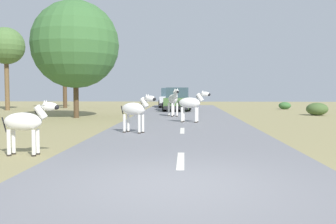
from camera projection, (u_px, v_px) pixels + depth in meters
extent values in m
plane|color=#8E8456|center=(174.00, 186.00, 6.15)|extent=(90.00, 90.00, 0.00)
cube|color=slate|center=(179.00, 185.00, 6.15)|extent=(6.00, 64.00, 0.05)
cube|color=silver|center=(181.00, 160.00, 8.14)|extent=(0.16, 2.00, 0.01)
cube|color=silver|center=(182.00, 131.00, 14.12)|extent=(0.16, 2.00, 0.01)
cube|color=silver|center=(183.00, 118.00, 20.11)|extent=(0.16, 2.00, 0.01)
cube|color=silver|center=(183.00, 112.00, 26.09)|extent=(0.16, 2.00, 0.01)
cube|color=silver|center=(184.00, 108.00, 32.07)|extent=(0.16, 2.00, 0.01)
ellipsoid|color=silver|center=(173.00, 99.00, 21.84)|extent=(0.79, 1.24, 0.54)
cylinder|color=silver|center=(172.00, 110.00, 21.48)|extent=(0.14, 0.14, 0.79)
cylinder|color=#28231E|center=(172.00, 116.00, 21.50)|extent=(0.17, 0.17, 0.05)
cylinder|color=silver|center=(177.00, 110.00, 21.56)|extent=(0.14, 0.14, 0.79)
cylinder|color=#28231E|center=(177.00, 116.00, 21.58)|extent=(0.17, 0.17, 0.05)
cylinder|color=silver|center=(169.00, 109.00, 22.21)|extent=(0.14, 0.14, 0.79)
cylinder|color=#28231E|center=(169.00, 115.00, 22.23)|extent=(0.17, 0.17, 0.05)
cylinder|color=silver|center=(173.00, 109.00, 22.28)|extent=(0.14, 0.14, 0.79)
cylinder|color=#28231E|center=(173.00, 115.00, 22.30)|extent=(0.17, 0.17, 0.05)
cylinder|color=silver|center=(175.00, 94.00, 21.29)|extent=(0.32, 0.46, 0.46)
cube|color=black|center=(175.00, 93.00, 21.29)|extent=(0.16, 0.38, 0.32)
ellipsoid|color=silver|center=(177.00, 91.00, 21.02)|extent=(0.35, 0.54, 0.25)
ellipsoid|color=black|center=(178.00, 92.00, 20.83)|extent=(0.19, 0.21, 0.15)
cone|color=silver|center=(175.00, 89.00, 21.12)|extent=(0.12, 0.12, 0.15)
cone|color=silver|center=(177.00, 89.00, 21.16)|extent=(0.12, 0.12, 0.15)
cylinder|color=black|center=(170.00, 101.00, 22.41)|extent=(0.09, 0.17, 0.47)
ellipsoid|color=silver|center=(190.00, 103.00, 17.73)|extent=(1.15, 0.73, 0.50)
cylinder|color=silver|center=(196.00, 115.00, 17.51)|extent=(0.13, 0.13, 0.73)
cylinder|color=#28231E|center=(196.00, 122.00, 17.53)|extent=(0.15, 0.15, 0.05)
cylinder|color=silver|center=(197.00, 115.00, 17.77)|extent=(0.13, 0.13, 0.73)
cylinder|color=#28231E|center=(197.00, 122.00, 17.79)|extent=(0.15, 0.15, 0.05)
cylinder|color=silver|center=(182.00, 115.00, 17.76)|extent=(0.13, 0.13, 0.73)
cylinder|color=#28231E|center=(182.00, 122.00, 17.78)|extent=(0.15, 0.15, 0.05)
cylinder|color=silver|center=(184.00, 114.00, 18.01)|extent=(0.13, 0.13, 0.73)
cylinder|color=#28231E|center=(183.00, 121.00, 18.03)|extent=(0.15, 0.15, 0.05)
cylinder|color=silver|center=(200.00, 97.00, 17.53)|extent=(0.42, 0.30, 0.43)
cube|color=black|center=(200.00, 96.00, 17.53)|extent=(0.35, 0.15, 0.30)
ellipsoid|color=silver|center=(205.00, 94.00, 17.44)|extent=(0.50, 0.33, 0.23)
ellipsoid|color=black|center=(209.00, 94.00, 17.37)|extent=(0.20, 0.18, 0.14)
cone|color=silver|center=(202.00, 92.00, 17.41)|extent=(0.11, 0.11, 0.14)
cone|color=silver|center=(203.00, 92.00, 17.53)|extent=(0.11, 0.11, 0.14)
cylinder|color=black|center=(179.00, 105.00, 17.92)|extent=(0.16, 0.08, 0.43)
ellipsoid|color=silver|center=(133.00, 109.00, 13.39)|extent=(1.06, 0.78, 0.46)
cylinder|color=silver|center=(139.00, 124.00, 13.16)|extent=(0.13, 0.13, 0.67)
cylinder|color=#28231E|center=(139.00, 133.00, 13.17)|extent=(0.15, 0.15, 0.04)
cylinder|color=silver|center=(143.00, 124.00, 13.38)|extent=(0.13, 0.13, 0.67)
cylinder|color=#28231E|center=(143.00, 132.00, 13.39)|extent=(0.15, 0.15, 0.04)
cylinder|color=silver|center=(124.00, 123.00, 13.46)|extent=(0.13, 0.13, 0.67)
cylinder|color=#28231E|center=(124.00, 132.00, 13.48)|extent=(0.15, 0.15, 0.04)
cylinder|color=silver|center=(128.00, 123.00, 13.68)|extent=(0.13, 0.13, 0.67)
cylinder|color=#28231E|center=(128.00, 131.00, 13.70)|extent=(0.15, 0.15, 0.04)
cylinder|color=silver|center=(144.00, 103.00, 13.15)|extent=(0.39, 0.31, 0.39)
cube|color=black|center=(144.00, 100.00, 13.14)|extent=(0.31, 0.17, 0.27)
ellipsoid|color=silver|center=(150.00, 99.00, 13.03)|extent=(0.46, 0.35, 0.21)
ellipsoid|color=black|center=(154.00, 99.00, 12.95)|extent=(0.19, 0.18, 0.13)
cone|color=silver|center=(146.00, 96.00, 13.02)|extent=(0.11, 0.11, 0.12)
cone|color=silver|center=(148.00, 96.00, 13.13)|extent=(0.11, 0.11, 0.12)
cylinder|color=black|center=(122.00, 111.00, 13.62)|extent=(0.14, 0.09, 0.40)
ellipsoid|color=silver|center=(23.00, 122.00, 9.02)|extent=(0.95, 0.39, 0.45)
cylinder|color=silver|center=(34.00, 143.00, 8.91)|extent=(0.10, 0.10, 0.64)
cylinder|color=#28231E|center=(34.00, 155.00, 8.93)|extent=(0.11, 0.11, 0.04)
cylinder|color=silver|center=(38.00, 142.00, 9.15)|extent=(0.10, 0.10, 0.64)
cylinder|color=#28231E|center=(38.00, 154.00, 9.17)|extent=(0.11, 0.11, 0.04)
cylinder|color=silver|center=(9.00, 143.00, 8.95)|extent=(0.10, 0.10, 0.64)
cylinder|color=#28231E|center=(9.00, 155.00, 8.97)|extent=(0.11, 0.11, 0.04)
cylinder|color=silver|center=(14.00, 142.00, 9.19)|extent=(0.10, 0.10, 0.64)
cylinder|color=#28231E|center=(14.00, 153.00, 9.21)|extent=(0.11, 0.11, 0.04)
cylinder|color=silver|center=(41.00, 112.00, 8.98)|extent=(0.34, 0.18, 0.38)
cube|color=black|center=(41.00, 109.00, 8.97)|extent=(0.31, 0.04, 0.26)
ellipsoid|color=silver|center=(50.00, 106.00, 8.95)|extent=(0.42, 0.18, 0.21)
ellipsoid|color=black|center=(56.00, 107.00, 8.95)|extent=(0.15, 0.12, 0.12)
cone|color=silver|center=(44.00, 102.00, 8.89)|extent=(0.08, 0.08, 0.12)
cone|color=silver|center=(46.00, 102.00, 9.01)|extent=(0.08, 0.08, 0.12)
cylinder|color=black|center=(4.00, 125.00, 9.05)|extent=(0.13, 0.04, 0.38)
cube|color=#476B38|center=(178.00, 103.00, 27.99)|extent=(1.95, 4.26, 0.80)
cube|color=#334751|center=(178.00, 93.00, 28.14)|extent=(1.72, 2.26, 0.76)
cube|color=black|center=(176.00, 108.00, 25.86)|extent=(1.71, 0.22, 0.24)
cylinder|color=black|center=(164.00, 107.00, 26.73)|extent=(0.24, 0.69, 0.68)
cylinder|color=black|center=(189.00, 107.00, 26.59)|extent=(0.24, 0.69, 0.68)
cylinder|color=black|center=(167.00, 105.00, 29.42)|extent=(0.24, 0.69, 0.68)
cylinder|color=black|center=(190.00, 105.00, 29.27)|extent=(0.24, 0.69, 0.68)
cube|color=silver|center=(171.00, 101.00, 33.58)|extent=(1.81, 4.20, 0.80)
cube|color=#334751|center=(171.00, 92.00, 33.74)|extent=(1.65, 2.20, 0.76)
cube|color=black|center=(170.00, 105.00, 31.44)|extent=(1.71, 0.16, 0.24)
cylinder|color=black|center=(160.00, 104.00, 32.29)|extent=(0.22, 0.68, 0.68)
cylinder|color=black|center=(181.00, 104.00, 32.21)|extent=(0.22, 0.68, 0.68)
cylinder|color=black|center=(162.00, 103.00, 34.98)|extent=(0.22, 0.68, 0.68)
cylinder|color=black|center=(181.00, 103.00, 34.90)|extent=(0.22, 0.68, 0.68)
cylinder|color=#4C3823|center=(65.00, 83.00, 32.76)|extent=(0.36, 0.36, 4.38)
ellipsoid|color=#2D5628|center=(64.00, 51.00, 32.59)|extent=(3.66, 3.66, 1.28)
cylinder|color=#4C3823|center=(76.00, 99.00, 21.21)|extent=(0.30, 0.30, 2.21)
sphere|color=#386633|center=(75.00, 44.00, 21.03)|extent=(4.98, 4.98, 4.98)
cylinder|color=brown|center=(7.00, 86.00, 29.02)|extent=(0.34, 0.34, 3.91)
sphere|color=#4C7038|center=(6.00, 46.00, 28.83)|extent=(2.87, 2.87, 2.87)
ellipsoid|color=#386633|center=(285.00, 106.00, 30.78)|extent=(1.00, 0.90, 0.60)
ellipsoid|color=#425B2D|center=(317.00, 109.00, 23.30)|extent=(1.34, 1.21, 0.80)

